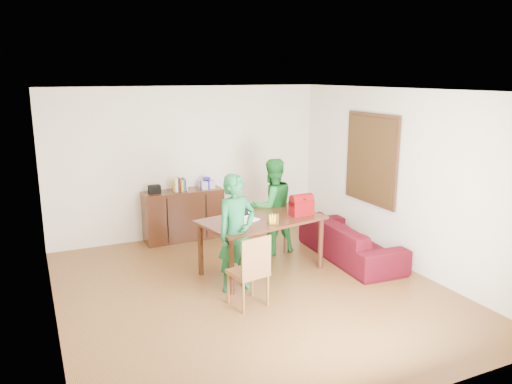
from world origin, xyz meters
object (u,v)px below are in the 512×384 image
table (262,225)px  red_bag (301,207)px  bottle (277,218)px  chair (249,285)px  sofa (350,240)px  person_near (236,233)px  person_far (272,206)px  laptop (247,217)px

table → red_bag: bearing=-18.2°
bottle → chair: bearing=-139.8°
chair → sofa: size_ratio=0.46×
red_bag → chair: bearing=-146.3°
person_near → person_far: size_ratio=1.03×
table → bottle: (0.07, -0.36, 0.20)m
person_far → laptop: bearing=37.8°
bottle → table: bearing=100.4°
person_far → sofa: person_far is taller
table → laptop: 0.29m
laptop → sofa: laptop is taller
chair → person_far: 2.06m
chair → person_far: bearing=44.8°
person_near → sofa: size_ratio=0.78×
person_far → bottle: size_ratio=8.91×
red_bag → bottle: bearing=-154.8°
laptop → sofa: 1.87m
chair → red_bag: bearing=24.7°
laptop → bottle: laptop is taller
table → person_far: bearing=42.1°
chair → sofa: bearing=11.7°
bottle → sofa: bottle is taller
person_near → bottle: bearing=-4.5°
red_bag → sofa: (0.91, -0.01, -0.65)m
person_far → red_bag: size_ratio=4.61×
person_near → bottle: (0.66, 0.09, 0.11)m
chair → bottle: bottle is taller
person_far → red_bag: bearing=94.4°
laptop → sofa: size_ratio=0.18×
person_near → sofa: bearing=-2.9°
person_near → bottle: 0.67m
table → bottle: size_ratio=10.85×
table → laptop: laptop is taller
person_near → laptop: bearing=39.6°
laptop → sofa: (1.78, -0.09, -0.57)m
person_far → bottle: 1.13m
chair → table: bearing=46.2°
table → bottle: 0.41m
chair → person_far: (1.15, 1.62, 0.51)m
table → red_bag: size_ratio=5.61×
bottle → red_bag: (0.56, 0.27, 0.04)m
person_far → sofa: size_ratio=0.76×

